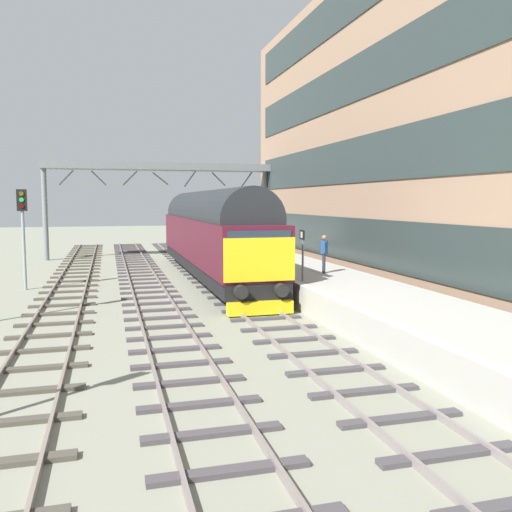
{
  "coord_description": "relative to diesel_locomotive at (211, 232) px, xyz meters",
  "views": [
    {
      "loc": [
        -5.19,
        -22.96,
        4.1
      ],
      "look_at": [
        0.2,
        -3.21,
        2.03
      ],
      "focal_mm": 37.97,
      "sensor_mm": 36.0,
      "label": 1
    }
  ],
  "objects": [
    {
      "name": "signal_post_far",
      "position": [
        -8.99,
        -1.29,
        0.49
      ],
      "size": [
        0.44,
        0.22,
        4.65
      ],
      "color": "gray",
      "rests_on": "ground"
    },
    {
      "name": "waiting_passenger",
      "position": [
        3.79,
        -6.41,
        -0.5
      ],
      "size": [
        0.43,
        0.49,
        1.64
      ],
      "rotation": [
        0.0,
        0.0,
        1.23
      ],
      "color": "#272C3B",
      "rests_on": "station_platform"
    },
    {
      "name": "track_main",
      "position": [
        -0.0,
        -5.16,
        -2.43
      ],
      "size": [
        2.5,
        60.0,
        0.15
      ],
      "color": "gray",
      "rests_on": "ground"
    },
    {
      "name": "station_platform",
      "position": [
        3.6,
        -5.16,
        -1.99
      ],
      "size": [
        4.0,
        44.0,
        1.01
      ],
      "color": "#ABA9A1",
      "rests_on": "ground"
    },
    {
      "name": "diesel_locomotive",
      "position": [
        0.0,
        0.0,
        0.0
      ],
      "size": [
        2.74,
        19.62,
        4.68
      ],
      "color": "black",
      "rests_on": "ground"
    },
    {
      "name": "station_building",
      "position": [
        9.27,
        -4.53,
        5.42
      ],
      "size": [
        5.31,
        36.82,
        15.81
      ],
      "color": "#98785F",
      "rests_on": "ground"
    },
    {
      "name": "track_adjacent_west",
      "position": [
        -3.52,
        -5.16,
        -2.43
      ],
      "size": [
        2.5,
        60.0,
        0.15
      ],
      "color": "slate",
      "rests_on": "ground"
    },
    {
      "name": "ground_plane",
      "position": [
        -0.0,
        -5.16,
        -2.49
      ],
      "size": [
        140.0,
        140.0,
        0.0
      ],
      "primitive_type": "plane",
      "color": "gray",
      "rests_on": "ground"
    },
    {
      "name": "platform_number_sign",
      "position": [
        2.03,
        -8.49,
        -0.16
      ],
      "size": [
        0.1,
        0.44,
        1.99
      ],
      "color": "slate",
      "rests_on": "station_platform"
    },
    {
      "name": "overhead_footbridge",
      "position": [
        -1.46,
        11.98,
        3.79
      ],
      "size": [
        16.32,
        2.0,
        6.85
      ],
      "color": "slate",
      "rests_on": "ground"
    },
    {
      "name": "track_adjacent_far_west",
      "position": [
        -7.02,
        -5.16,
        -2.43
      ],
      "size": [
        2.5,
        60.0,
        0.15
      ],
      "color": "gray",
      "rests_on": "ground"
    }
  ]
}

